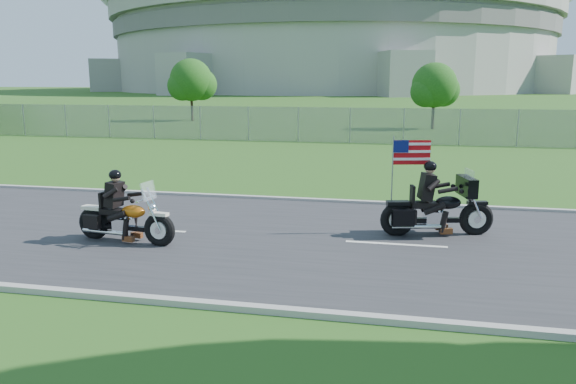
# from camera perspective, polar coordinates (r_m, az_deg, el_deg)

# --- Properties ---
(ground) EXTENTS (420.00, 420.00, 0.00)m
(ground) POSITION_cam_1_polar(r_m,az_deg,el_deg) (13.23, -6.74, -4.44)
(ground) COLOR #294D18
(ground) RESTS_ON ground
(road) EXTENTS (120.00, 8.00, 0.04)m
(road) POSITION_cam_1_polar(r_m,az_deg,el_deg) (13.22, -6.74, -4.36)
(road) COLOR #28282B
(road) RESTS_ON ground
(curb_north) EXTENTS (120.00, 0.18, 0.12)m
(curb_north) POSITION_cam_1_polar(r_m,az_deg,el_deg) (16.99, -2.42, -0.64)
(curb_north) COLOR #9E9B93
(curb_north) RESTS_ON ground
(curb_south) EXTENTS (120.00, 0.18, 0.12)m
(curb_south) POSITION_cam_1_polar(r_m,az_deg,el_deg) (9.66, -14.49, -10.51)
(curb_south) COLOR #9E9B93
(curb_south) RESTS_ON ground
(fence) EXTENTS (60.00, 0.03, 2.00)m
(fence) POSITION_cam_1_polar(r_m,az_deg,el_deg) (33.42, -4.06, 6.95)
(fence) COLOR gray
(fence) RESTS_ON ground
(stadium) EXTENTS (140.40, 140.40, 29.20)m
(stadium) POSITION_cam_1_polar(r_m,az_deg,el_deg) (184.02, 4.42, 15.15)
(stadium) COLOR #A3A099
(stadium) RESTS_ON ground
(tree_fence_near) EXTENTS (3.52, 3.28, 4.75)m
(tree_fence_near) POSITION_cam_1_polar(r_m,az_deg,el_deg) (42.13, 14.70, 10.23)
(tree_fence_near) COLOR #382316
(tree_fence_near) RESTS_ON ground
(tree_fence_mid) EXTENTS (3.96, 3.69, 5.30)m
(tree_fence_mid) POSITION_cam_1_polar(r_m,az_deg,el_deg) (49.50, -9.75, 10.94)
(tree_fence_mid) COLOR #382316
(tree_fence_mid) RESTS_ON ground
(motorcycle_lead) EXTENTS (2.47, 0.79, 1.66)m
(motorcycle_lead) POSITION_cam_1_polar(r_m,az_deg,el_deg) (12.96, -16.33, -2.76)
(motorcycle_lead) COLOR black
(motorcycle_lead) RESTS_ON ground
(motorcycle_follow) EXTENTS (2.62, 1.14, 2.21)m
(motorcycle_follow) POSITION_cam_1_polar(r_m,az_deg,el_deg) (13.41, 14.89, -1.86)
(motorcycle_follow) COLOR black
(motorcycle_follow) RESTS_ON ground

